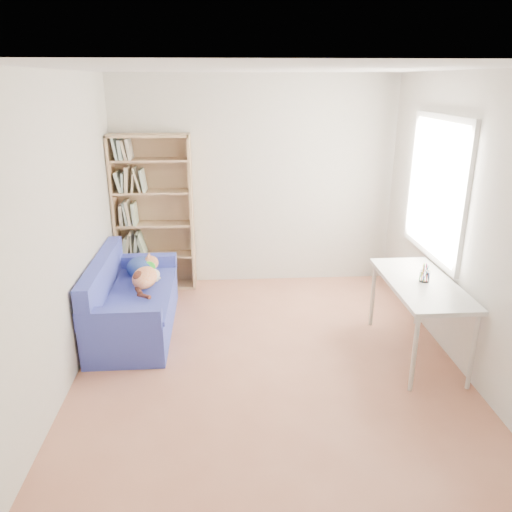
# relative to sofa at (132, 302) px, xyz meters

# --- Properties ---
(ground) EXTENTS (4.00, 4.00, 0.00)m
(ground) POSITION_rel_sofa_xyz_m (1.38, -0.68, -0.31)
(ground) COLOR #A16148
(ground) RESTS_ON ground
(room_shell) EXTENTS (3.54, 4.04, 2.62)m
(room_shell) POSITION_rel_sofa_xyz_m (1.48, -0.65, 1.33)
(room_shell) COLOR silver
(room_shell) RESTS_ON ground
(sofa) EXTENTS (0.79, 1.62, 0.80)m
(sofa) POSITION_rel_sofa_xyz_m (0.00, 0.00, 0.00)
(sofa) COLOR navy
(sofa) RESTS_ON ground
(bookshelf) EXTENTS (0.96, 0.30, 1.92)m
(bookshelf) POSITION_rel_sofa_xyz_m (0.13, 1.15, 0.58)
(bookshelf) COLOR tan
(bookshelf) RESTS_ON ground
(desk) EXTENTS (0.60, 1.32, 0.75)m
(desk) POSITION_rel_sofa_xyz_m (2.81, -0.69, 0.37)
(desk) COLOR silver
(desk) RESTS_ON ground
(pen_cup) EXTENTS (0.09, 0.09, 0.18)m
(pen_cup) POSITION_rel_sofa_xyz_m (2.83, -0.69, 0.51)
(pen_cup) COLOR white
(pen_cup) RESTS_ON desk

